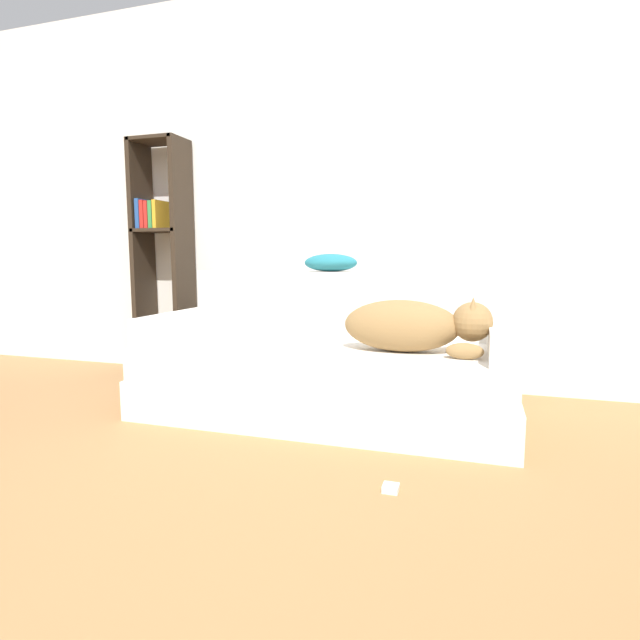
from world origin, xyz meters
name	(u,v)px	position (x,y,z in m)	size (l,w,h in m)	color
ground_plane	(83,584)	(0.00, 0.00, 0.00)	(20.00, 20.00, 0.00)	#9E7042
wall_back	(333,186)	(0.00, 2.38, 1.35)	(6.93, 0.06, 2.70)	silver
couch	(325,380)	(0.19, 1.60, 0.19)	(1.99, 0.92, 0.39)	silver
couch_backrest	(344,303)	(0.19, 1.99, 0.58)	(1.95, 0.15, 0.39)	silver
couch_arm_left	(179,325)	(-0.74, 1.59, 0.46)	(0.15, 0.73, 0.15)	silver
couch_arm_right	(504,340)	(1.11, 1.59, 0.46)	(0.15, 0.73, 0.15)	silver
dog	(414,325)	(0.67, 1.53, 0.52)	(0.74, 0.27, 0.28)	olive
laptop	(303,344)	(0.08, 1.53, 0.40)	(0.32, 0.27, 0.02)	silver
throw_pillow	(331,263)	(0.10, 2.00, 0.83)	(0.33, 0.21, 0.11)	teal
bookshelf	(161,245)	(-1.26, 2.20, 0.96)	(0.39, 0.26, 1.71)	#2D2319
power_adapter	(391,488)	(0.69, 0.77, 0.01)	(0.06, 0.06, 0.03)	silver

